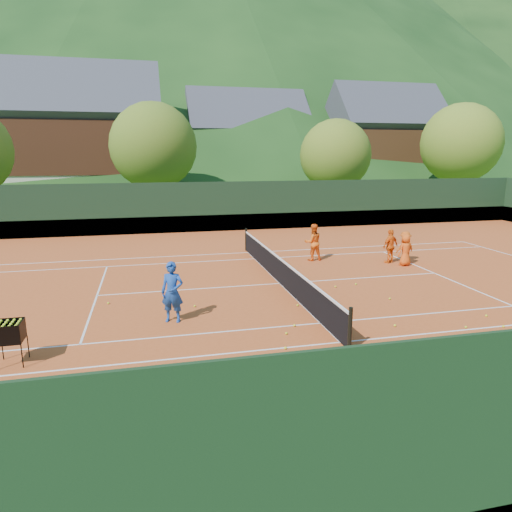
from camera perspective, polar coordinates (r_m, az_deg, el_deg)
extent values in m
plane|color=#2C5119|center=(16.79, 3.03, -3.51)|extent=(400.00, 400.00, 0.00)
cube|color=#B54A1D|center=(16.78, 3.03, -3.48)|extent=(40.00, 24.00, 0.02)
cone|color=#143312|center=(183.11, -9.30, 28.53)|extent=(280.00, 280.00, 110.00)
cone|color=#163211|center=(195.32, 17.80, 24.83)|extent=(260.00, 260.00, 95.00)
imported|color=#18449F|center=(13.02, -10.42, -4.46)|extent=(0.73, 0.60, 1.73)
imported|color=orange|center=(20.35, 7.13, 1.72)|extent=(0.80, 0.63, 1.64)
imported|color=orange|center=(20.56, 16.45, 1.20)|extent=(0.95, 0.66, 1.50)
imported|color=#F05815|center=(20.27, 18.17, 0.71)|extent=(0.75, 0.59, 1.34)
imported|color=#DA5313|center=(20.99, 18.12, 1.12)|extent=(0.95, 0.65, 1.35)
sphere|color=#CBE926|center=(8.62, 5.91, -19.88)|extent=(0.07, 0.07, 0.07)
sphere|color=#CBE926|center=(16.50, 9.90, -3.79)|extent=(0.07, 0.07, 0.07)
sphere|color=#CBE926|center=(12.21, 3.82, -9.62)|extent=(0.07, 0.07, 0.07)
sphere|color=#CBE926|center=(14.37, 5.22, -6.15)|extent=(0.07, 0.07, 0.07)
sphere|color=#CBE926|center=(15.24, -17.98, -5.62)|extent=(0.07, 0.07, 0.07)
sphere|color=#CBE926|center=(15.57, 16.39, -5.13)|extent=(0.07, 0.07, 0.07)
sphere|color=#CBE926|center=(15.02, 26.84, -6.68)|extent=(0.07, 0.07, 0.07)
sphere|color=#CBE926|center=(12.75, 4.83, -8.64)|extent=(0.07, 0.07, 0.07)
sphere|color=#CBE926|center=(10.89, 1.73, -12.48)|extent=(0.07, 0.07, 0.07)
sphere|color=#CBE926|center=(10.80, 16.51, -13.25)|extent=(0.07, 0.07, 0.07)
sphere|color=#CBE926|center=(14.37, -7.68, -6.21)|extent=(0.07, 0.07, 0.07)
sphere|color=#CBE926|center=(13.27, 16.97, -8.31)|extent=(0.07, 0.07, 0.07)
sphere|color=#CBE926|center=(7.95, -16.15, -23.49)|extent=(0.07, 0.07, 0.07)
sphere|color=#CBE926|center=(11.36, 3.71, -11.39)|extent=(0.07, 0.07, 0.07)
sphere|color=#CBE926|center=(16.94, 12.37, -3.45)|extent=(0.07, 0.07, 0.07)
sphere|color=#CBE926|center=(12.28, 18.83, -10.18)|extent=(0.07, 0.07, 0.07)
sphere|color=#CBE926|center=(13.83, 24.76, -8.08)|extent=(0.07, 0.07, 0.07)
sphere|color=#CBE926|center=(14.35, 28.54, -7.74)|extent=(0.07, 0.07, 0.07)
sphere|color=#CBE926|center=(9.16, -25.29, -19.00)|extent=(0.07, 0.07, 0.07)
sphere|color=#CBE926|center=(7.82, 0.85, -23.65)|extent=(0.07, 0.07, 0.07)
cube|color=white|center=(11.92, 10.53, -10.55)|extent=(23.77, 0.06, 0.00)
cube|color=white|center=(21.94, -0.96, 0.45)|extent=(23.77, 0.06, 0.00)
cube|color=silver|center=(13.09, 8.11, -8.30)|extent=(23.77, 0.06, 0.00)
cube|color=white|center=(20.63, -0.16, -0.34)|extent=(23.77, 0.06, 0.00)
cube|color=white|center=(16.26, -19.26, -4.69)|extent=(0.06, 8.23, 0.00)
cube|color=white|center=(19.51, 21.40, -2.01)|extent=(0.06, 8.23, 0.00)
cube|color=white|center=(16.78, 3.03, -3.44)|extent=(12.80, 0.06, 0.00)
cube|color=white|center=(16.78, 3.03, -3.44)|extent=(0.06, 10.97, 0.00)
cube|color=black|center=(16.66, 3.05, -1.96)|extent=(0.03, 11.97, 0.90)
cube|color=white|center=(16.55, 3.07, -0.39)|extent=(0.05, 11.97, 0.06)
cylinder|color=black|center=(11.29, 11.67, -8.95)|extent=(0.10, 0.10, 1.10)
cylinder|color=black|center=(22.31, -1.24, 2.08)|extent=(0.10, 0.10, 1.10)
cube|color=black|center=(28.02, -3.83, 6.21)|extent=(40.00, 0.05, 3.00)
cube|color=#185422|center=(28.15, -3.80, 4.18)|extent=(40.40, 0.05, 1.00)
cylinder|color=black|center=(11.57, -27.20, -11.07)|extent=(0.02, 0.02, 0.55)
cylinder|color=black|center=(12.21, -29.13, -10.06)|extent=(0.02, 0.02, 0.55)
cylinder|color=black|center=(12.07, -26.59, -10.05)|extent=(0.02, 0.02, 0.55)
cube|color=black|center=(11.79, -28.33, -9.32)|extent=(0.55, 0.55, 0.02)
cube|color=black|center=(11.47, -28.80, -8.78)|extent=(0.55, 0.02, 0.45)
cube|color=black|center=(11.96, -28.11, -7.84)|extent=(0.55, 0.02, 0.45)
cube|color=black|center=(11.64, -27.13, -8.28)|extent=(0.02, 0.55, 0.45)
sphere|color=#CCE526|center=(11.90, -29.25, -7.10)|extent=(0.07, 0.07, 0.07)
sphere|color=#CCE526|center=(11.49, -29.14, -7.76)|extent=(0.07, 0.07, 0.07)
sphere|color=#CCE526|center=(11.61, -28.96, -7.53)|extent=(0.07, 0.07, 0.07)
sphere|color=#CCE526|center=(11.73, -28.79, -7.31)|extent=(0.07, 0.07, 0.07)
sphere|color=#CCE526|center=(11.86, -28.62, -7.09)|extent=(0.07, 0.07, 0.07)
sphere|color=#CCE526|center=(11.45, -28.48, -7.75)|extent=(0.07, 0.07, 0.07)
sphere|color=#CCE526|center=(11.57, -28.31, -7.52)|extent=(0.07, 0.07, 0.07)
sphere|color=#CCE526|center=(11.70, -28.14, -7.30)|extent=(0.07, 0.07, 0.07)
sphere|color=#CCE526|center=(11.82, -27.97, -7.08)|extent=(0.07, 0.07, 0.07)
sphere|color=#CCE526|center=(11.41, -27.81, -7.74)|extent=(0.07, 0.07, 0.07)
sphere|color=#CCE526|center=(11.54, -27.65, -7.51)|extent=(0.07, 0.07, 0.07)
sphere|color=#CCE526|center=(11.66, -27.49, -7.29)|extent=(0.07, 0.07, 0.07)
sphere|color=#CCE526|center=(11.79, -27.33, -7.07)|extent=(0.07, 0.07, 0.07)
cube|color=beige|center=(45.91, -20.22, 7.90)|extent=(12.00, 9.00, 2.88)
cube|color=#361A0E|center=(45.79, -20.58, 12.48)|extent=(12.24, 9.18, 4.48)
cube|color=#42424A|center=(45.91, -20.86, 16.02)|extent=(13.80, 9.93, 9.93)
cube|color=beige|center=(50.69, -1.21, 8.85)|extent=(11.00, 8.00, 2.52)
cube|color=#381D0F|center=(50.58, -1.22, 12.49)|extent=(11.22, 8.16, 3.92)
cube|color=#414148|center=(50.63, -1.24, 15.39)|extent=(12.65, 8.82, 8.82)
cube|color=beige|center=(51.77, 15.28, 8.59)|extent=(10.00, 8.00, 2.70)
cube|color=#3B2010|center=(51.67, 15.51, 12.40)|extent=(10.20, 8.16, 4.20)
cube|color=#404047|center=(51.74, 15.69, 15.39)|extent=(11.50, 8.82, 8.82)
cylinder|color=#3D2518|center=(35.62, -12.39, 7.20)|extent=(0.36, 0.36, 2.88)
sphere|color=#436D1D|center=(35.47, -12.69, 13.25)|extent=(6.40, 6.40, 6.40)
cylinder|color=#41291A|center=(37.56, 9.69, 7.31)|extent=(0.36, 0.36, 2.52)
sphere|color=#4B731E|center=(37.41, 9.88, 12.33)|extent=(5.60, 5.60, 5.60)
cylinder|color=#402A19|center=(44.41, 23.74, 7.59)|extent=(0.36, 0.36, 3.06)
sphere|color=#507A20|center=(44.31, 24.21, 12.73)|extent=(6.80, 6.80, 6.80)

